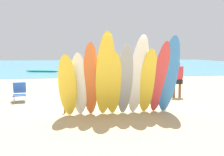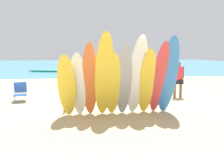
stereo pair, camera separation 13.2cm
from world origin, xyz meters
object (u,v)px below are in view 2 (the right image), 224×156
(beach_chair_red, at_px, (20,91))
(surfboard_rack, at_px, (116,97))
(surfboard_yellow_3, at_px, (104,76))
(surfboard_yellow_7, at_px, (147,82))
(surfboard_yellow_0, at_px, (67,86))
(surfboard_white_6, at_px, (137,76))
(surfboard_orange_2, at_px, (90,80))
(beachgoer_by_water, at_px, (178,77))
(surfboard_grey_5, at_px, (124,81))
(surfboard_yellow_4, at_px, (113,84))
(surfboard_red_8, at_px, (159,79))
(distant_boat, at_px, (45,71))
(surfboard_blue_9, at_px, (168,76))
(beachgoer_photographing, at_px, (98,72))
(beachgoer_strolling, at_px, (90,70))
(surfboard_white_1, at_px, (78,85))

(beach_chair_red, bearing_deg, surfboard_rack, -41.37)
(surfboard_yellow_3, distance_m, surfboard_yellow_7, 1.39)
(surfboard_yellow_7, bearing_deg, surfboard_yellow_0, -177.26)
(surfboard_yellow_0, distance_m, surfboard_white_6, 2.17)
(surfboard_orange_2, relative_size, beachgoer_by_water, 1.52)
(surfboard_grey_5, bearing_deg, surfboard_yellow_4, 175.24)
(surfboard_red_8, xyz_separation_m, distant_boat, (-6.01, 16.98, -1.05))
(surfboard_yellow_4, bearing_deg, surfboard_rack, 75.45)
(surfboard_yellow_3, xyz_separation_m, surfboard_white_6, (1.03, 0.05, -0.04))
(surfboard_yellow_4, bearing_deg, surfboard_red_8, 0.90)
(surfboard_yellow_4, relative_size, surfboard_blue_9, 0.81)
(beachgoer_photographing, height_order, beachgoer_by_water, beachgoer_photographing)
(beachgoer_by_water, bearing_deg, surfboard_orange_2, 19.17)
(surfboard_rack, height_order, surfboard_grey_5, surfboard_grey_5)
(surfboard_orange_2, height_order, distant_boat, surfboard_orange_2)
(surfboard_red_8, bearing_deg, beachgoer_by_water, 53.78)
(surfboard_yellow_4, relative_size, beach_chair_red, 2.59)
(surfboard_grey_5, bearing_deg, distant_boat, 108.81)
(surfboard_rack, distance_m, surfboard_white_6, 1.19)
(beach_chair_red, distance_m, distant_boat, 14.22)
(surfboard_grey_5, bearing_deg, beachgoer_strolling, 98.76)
(surfboard_white_1, bearing_deg, beachgoer_strolling, 89.94)
(beachgoer_by_water, bearing_deg, beachgoer_photographing, -51.05)
(beachgoer_by_water, distance_m, beachgoer_strolling, 5.67)
(surfboard_orange_2, height_order, beachgoer_photographing, surfboard_orange_2)
(surfboard_orange_2, xyz_separation_m, surfboard_blue_9, (2.45, -0.08, 0.10))
(surfboard_white_1, bearing_deg, surfboard_yellow_7, 3.27)
(surfboard_white_1, xyz_separation_m, surfboard_grey_5, (1.40, -0.12, 0.13))
(surfboard_white_1, distance_m, surfboard_yellow_4, 1.05)
(surfboard_orange_2, xyz_separation_m, surfboard_white_6, (1.46, -0.06, 0.11))
(surfboard_orange_2, bearing_deg, distant_boat, 105.46)
(surfboard_yellow_4, distance_m, surfboard_blue_9, 1.77)
(surfboard_yellow_3, xyz_separation_m, surfboard_grey_5, (0.62, 0.07, -0.17))
(beachgoer_strolling, bearing_deg, beachgoer_by_water, 3.61)
(surfboard_orange_2, distance_m, surfboard_yellow_3, 0.46)
(surfboard_blue_9, bearing_deg, distant_boat, 113.93)
(surfboard_yellow_4, height_order, surfboard_grey_5, surfboard_grey_5)
(surfboard_rack, height_order, surfboard_yellow_7, surfboard_yellow_7)
(distant_boat, bearing_deg, beach_chair_red, -85.53)
(surfboard_grey_5, xyz_separation_m, beachgoer_photographing, (-0.39, 5.11, -0.15))
(surfboard_yellow_3, xyz_separation_m, beach_chair_red, (-3.16, 2.87, -0.88))
(surfboard_blue_9, distance_m, beachgoer_photographing, 5.46)
(surfboard_yellow_3, bearing_deg, surfboard_yellow_7, 2.36)
(beachgoer_strolling, bearing_deg, surfboard_blue_9, -19.35)
(surfboard_yellow_4, xyz_separation_m, beachgoer_photographing, (-0.05, 5.07, -0.03))
(surfboard_yellow_0, xyz_separation_m, distant_boat, (-3.15, 16.95, -0.86))
(surfboard_yellow_3, height_order, beach_chair_red, surfboard_yellow_3)
(surfboard_yellow_3, relative_size, surfboard_grey_5, 1.16)
(beachgoer_strolling, distance_m, beach_chair_red, 5.18)
(surfboard_blue_9, xyz_separation_m, beachgoer_photographing, (-1.80, 5.15, -0.27))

